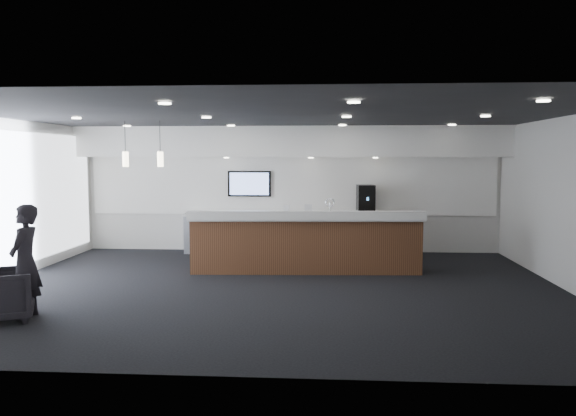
# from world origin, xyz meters

# --- Properties ---
(ground) EXTENTS (10.00, 10.00, 0.00)m
(ground) POSITION_xyz_m (0.00, 0.00, 0.00)
(ground) COLOR black
(ground) RESTS_ON ground
(ceiling) EXTENTS (10.00, 8.00, 0.02)m
(ceiling) POSITION_xyz_m (0.00, 0.00, 3.00)
(ceiling) COLOR black
(ceiling) RESTS_ON back_wall
(back_wall) EXTENTS (10.00, 0.02, 3.00)m
(back_wall) POSITION_xyz_m (0.00, 4.00, 1.50)
(back_wall) COLOR silver
(back_wall) RESTS_ON ground
(right_wall) EXTENTS (0.02, 8.00, 3.00)m
(right_wall) POSITION_xyz_m (5.00, 0.00, 1.50)
(right_wall) COLOR silver
(right_wall) RESTS_ON ground
(soffit_bulkhead) EXTENTS (10.00, 0.90, 0.70)m
(soffit_bulkhead) POSITION_xyz_m (0.00, 3.55, 2.65)
(soffit_bulkhead) COLOR white
(soffit_bulkhead) RESTS_ON back_wall
(alcove_panel) EXTENTS (9.80, 0.06, 1.40)m
(alcove_panel) POSITION_xyz_m (0.00, 3.97, 1.60)
(alcove_panel) COLOR white
(alcove_panel) RESTS_ON back_wall
(window_blinds_wall) EXTENTS (0.04, 7.36, 2.55)m
(window_blinds_wall) POSITION_xyz_m (-4.96, 0.00, 1.50)
(window_blinds_wall) COLOR silver
(window_blinds_wall) RESTS_ON left_wall
(back_credenza) EXTENTS (5.06, 0.66, 0.95)m
(back_credenza) POSITION_xyz_m (-0.00, 3.64, 0.48)
(back_credenza) COLOR gray
(back_credenza) RESTS_ON ground
(wall_tv) EXTENTS (1.05, 0.08, 0.62)m
(wall_tv) POSITION_xyz_m (-1.00, 3.91, 1.65)
(wall_tv) COLOR black
(wall_tv) RESTS_ON back_wall
(pendant_left) EXTENTS (0.12, 0.12, 0.30)m
(pendant_left) POSITION_xyz_m (-2.40, 0.80, 2.25)
(pendant_left) COLOR #FFF0C6
(pendant_left) RESTS_ON ceiling
(pendant_right) EXTENTS (0.12, 0.12, 0.30)m
(pendant_right) POSITION_xyz_m (-3.10, 0.80, 2.25)
(pendant_right) COLOR #FFF0C6
(pendant_right) RESTS_ON ceiling
(ceiling_can_lights) EXTENTS (7.00, 5.00, 0.02)m
(ceiling_can_lights) POSITION_xyz_m (0.00, 0.00, 2.97)
(ceiling_can_lights) COLOR silver
(ceiling_can_lights) RESTS_ON ceiling
(service_counter) EXTENTS (4.64, 1.03, 1.49)m
(service_counter) POSITION_xyz_m (0.46, 1.45, 0.58)
(service_counter) COLOR #4B2A19
(service_counter) RESTS_ON ground
(coffee_machine) EXTENTS (0.43, 0.54, 0.69)m
(coffee_machine) POSITION_xyz_m (1.79, 3.67, 1.29)
(coffee_machine) COLOR black
(coffee_machine) RESTS_ON back_credenza
(info_sign_left) EXTENTS (0.15, 0.06, 0.21)m
(info_sign_left) POSITION_xyz_m (-0.07, 3.57, 1.06)
(info_sign_left) COLOR silver
(info_sign_left) RESTS_ON back_credenza
(info_sign_right) EXTENTS (0.18, 0.03, 0.24)m
(info_sign_right) POSITION_xyz_m (0.44, 3.56, 1.07)
(info_sign_right) COLOR silver
(info_sign_right) RESTS_ON back_credenza
(armchair) EXTENTS (1.06, 1.05, 0.73)m
(armchair) POSITION_xyz_m (-3.65, -2.19, 0.36)
(armchair) COLOR black
(armchair) RESTS_ON ground
(lounge_guest) EXTENTS (0.44, 0.62, 1.63)m
(lounge_guest) POSITION_xyz_m (-3.39, -2.04, 0.81)
(lounge_guest) COLOR black
(lounge_guest) RESTS_ON ground
(cup_0) EXTENTS (0.10, 0.10, 0.10)m
(cup_0) POSITION_xyz_m (1.85, 3.52, 1.00)
(cup_0) COLOR white
(cup_0) RESTS_ON back_credenza
(cup_1) EXTENTS (0.15, 0.15, 0.10)m
(cup_1) POSITION_xyz_m (1.71, 3.52, 1.00)
(cup_1) COLOR white
(cup_1) RESTS_ON back_credenza
(cup_2) EXTENTS (0.13, 0.13, 0.10)m
(cup_2) POSITION_xyz_m (1.57, 3.52, 1.00)
(cup_2) COLOR white
(cup_2) RESTS_ON back_credenza
(cup_3) EXTENTS (0.13, 0.13, 0.10)m
(cup_3) POSITION_xyz_m (1.43, 3.52, 1.00)
(cup_3) COLOR white
(cup_3) RESTS_ON back_credenza
(cup_4) EXTENTS (0.14, 0.14, 0.10)m
(cup_4) POSITION_xyz_m (1.29, 3.52, 1.00)
(cup_4) COLOR white
(cup_4) RESTS_ON back_credenza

